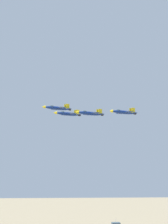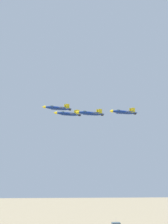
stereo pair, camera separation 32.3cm
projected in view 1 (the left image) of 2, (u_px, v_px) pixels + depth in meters
jet_lead at (57, 108)px, 221.54m from camera, size 17.26×11.69×3.96m
jet_left_wingman at (90, 113)px, 218.75m from camera, size 17.63×12.24×4.06m
jet_right_wingman at (68, 114)px, 239.36m from camera, size 17.87×12.52×4.13m
jet_left_outer at (123, 112)px, 216.52m from camera, size 17.30×11.67×3.96m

